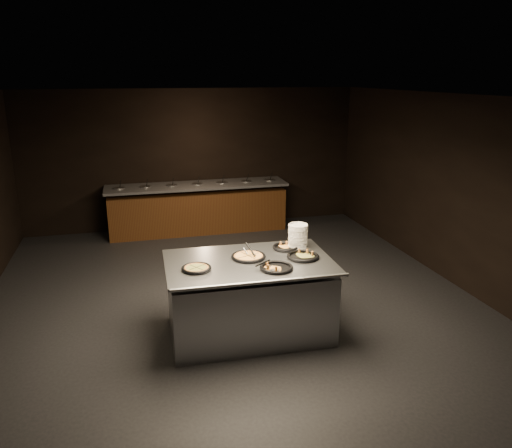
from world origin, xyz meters
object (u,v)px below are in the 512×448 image
object	(u,v)px
plate_stack	(298,236)
pan_veggie_whole	(196,268)
pan_cheese_whole	(248,256)
serving_counter	(249,299)

from	to	relation	value
plate_stack	pan_veggie_whole	world-z (taller)	plate_stack
pan_veggie_whole	pan_cheese_whole	bearing A→B (deg)	18.47
pan_veggie_whole	pan_cheese_whole	size ratio (longest dim) A/B	0.82
serving_counter	plate_stack	world-z (taller)	plate_stack
serving_counter	pan_cheese_whole	size ratio (longest dim) A/B	4.84
serving_counter	pan_cheese_whole	distance (m)	0.54
serving_counter	pan_veggie_whole	world-z (taller)	pan_veggie_whole
pan_veggie_whole	pan_cheese_whole	xyz separation A→B (m)	(0.68, 0.23, 0.00)
serving_counter	pan_veggie_whole	distance (m)	0.86
plate_stack	pan_veggie_whole	distance (m)	1.50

